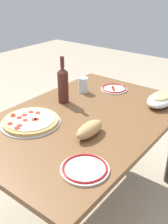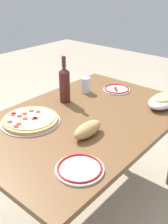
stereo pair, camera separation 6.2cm
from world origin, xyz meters
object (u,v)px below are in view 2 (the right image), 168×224
Objects in this scene: water_glass at (86,85)px; side_plate_near at (117,89)px; dining_table at (84,133)px; pepperoni_pizza at (30,120)px; wine_bottle at (65,84)px; baked_pasta_dish at (162,101)px; bread_loaf at (88,130)px; side_plate_far at (80,168)px.

water_glass reaches higher than side_plate_near.
side_plate_near reaches higher than dining_table.
pepperoni_pizza is 0.35m from wine_bottle.
dining_table is 0.54m from baked_pasta_dish.
side_plate_near is at bearing -169.97° from dining_table.
water_glass is (-0.29, -0.24, 0.17)m from dining_table.
water_glass is at bearing -175.05° from pepperoni_pizza.
bread_loaf is (0.23, 0.38, -0.09)m from wine_bottle.
wine_bottle reaches higher than water_glass.
side_plate_near is (-0.71, 0.11, -0.01)m from pepperoni_pizza.
wine_bottle is 0.22m from water_glass.
water_glass is at bearing -141.32° from dining_table.
wine_bottle is 0.46m from bread_loaf.
baked_pasta_dish is 0.81m from side_plate_far.
wine_bottle is 2.84× the size of water_glass.
bread_loaf is at bearing -13.49° from baked_pasta_dish.
baked_pasta_dish reaches higher than bread_loaf.
bread_loaf is at bearing 59.03° from wine_bottle.
pepperoni_pizza is 1.75× the size of bread_loaf.
pepperoni_pizza is 0.54m from water_glass.
wine_bottle is (0.34, -0.52, 0.08)m from baked_pasta_dish.
side_plate_far is at bearing 48.98° from wine_bottle.
side_plate_far is at bearing 0.91° from baked_pasta_dish.
side_plate_near is 0.99× the size of bread_loaf.
water_glass is (0.13, -0.52, 0.01)m from baked_pasta_dish.
side_plate_near is (-0.38, 0.15, -0.11)m from wine_bottle.
bread_loaf is at bearing 41.12° from water_glass.
wine_bottle is (-0.08, -0.23, 0.24)m from dining_table.
water_glass reaches higher than side_plate_far.
wine_bottle is 1.57× the size of bread_loaf.
wine_bottle is at bearing -172.21° from pepperoni_pizza.
water_glass is 0.56× the size of side_plate_near.
pepperoni_pizza is at bearing -8.51° from side_plate_near.
water_glass reaches higher than baked_pasta_dish.
side_plate_far is (0.85, 0.38, -0.00)m from side_plate_near.
baked_pasta_dish is 1.24× the size of bread_loaf.
side_plate_far is (0.14, 0.49, -0.01)m from pepperoni_pizza.
dining_table is 0.41m from water_glass.
water_glass is at bearing -42.07° from side_plate_near.
side_plate_far is (0.68, 0.54, -0.04)m from water_glass.
wine_bottle is at bearing 0.47° from water_glass.
side_plate_far is 0.28m from bread_loaf.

